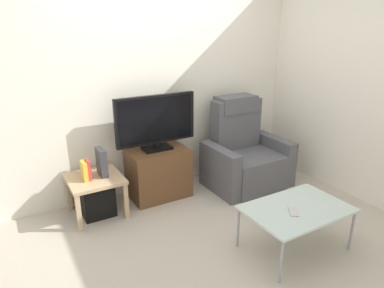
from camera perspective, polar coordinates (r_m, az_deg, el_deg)
ground_plane at (r=3.54m, az=2.12°, el=-13.50°), size 6.40×6.40×0.00m
wall_back at (r=4.03m, az=-6.36°, el=10.34°), size 6.40×0.06×2.60m
wall_side at (r=4.34m, az=24.20°, el=9.43°), size 0.06×4.48×2.60m
tv_stand at (r=4.02m, az=-5.56°, el=-4.77°), size 0.67×0.45×0.57m
television at (r=3.83m, az=-5.97°, el=3.75°), size 0.93×0.20×0.62m
recliner_armchair at (r=4.33m, az=8.66°, el=-1.84°), size 0.98×0.78×1.08m
side_table at (r=3.73m, az=-15.72°, el=-6.20°), size 0.54×0.54×0.42m
subwoofer_box at (r=3.82m, az=-15.45°, el=-8.88°), size 0.32×0.32×0.32m
book_leftmost at (r=3.63m, az=-17.39°, el=-4.28°), size 0.04×0.14×0.20m
book_middle at (r=3.63m, az=-16.79°, el=-4.09°), size 0.03×0.11×0.21m
game_console at (r=3.68m, az=-14.71°, el=-2.91°), size 0.07×0.20×0.29m
coffee_table at (r=3.19m, az=16.93°, el=-10.45°), size 0.90×0.60×0.41m
cell_phone at (r=3.10m, az=16.41°, el=-10.67°), size 0.14×0.16×0.01m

